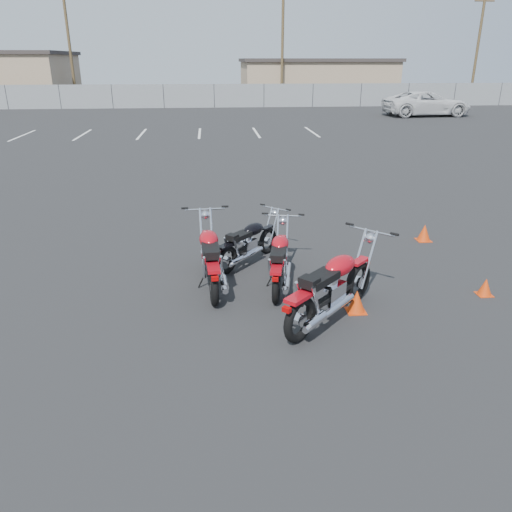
{
  "coord_description": "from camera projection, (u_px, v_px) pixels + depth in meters",
  "views": [
    {
      "loc": [
        -0.49,
        -6.89,
        3.62
      ],
      "look_at": [
        0.2,
        0.6,
        0.65
      ],
      "focal_mm": 35.0,
      "sensor_mm": 36.0,
      "label": 1
    }
  ],
  "objects": [
    {
      "name": "motorcycle_front_red",
      "position": [
        211.0,
        258.0,
        8.42
      ],
      "size": [
        0.87,
        2.25,
        1.1
      ],
      "color": "black",
      "rests_on": "ground"
    },
    {
      "name": "training_cone_far",
      "position": [
        485.0,
        287.0,
        8.19
      ],
      "size": [
        0.24,
        0.24,
        0.29
      ],
      "color": "red",
      "rests_on": "ground"
    },
    {
      "name": "training_cone_near",
      "position": [
        424.0,
        233.0,
        10.64
      ],
      "size": [
        0.3,
        0.3,
        0.35
      ],
      "color": "red",
      "rests_on": "ground"
    },
    {
      "name": "white_van",
      "position": [
        428.0,
        96.0,
        33.81
      ],
      "size": [
        3.1,
        6.9,
        2.57
      ],
      "primitive_type": "imported",
      "rotation": [
        0.0,
        0.0,
        1.63
      ],
      "color": "silver",
      "rests_on": "ground"
    },
    {
      "name": "utility_pole_d",
      "position": [
        478.0,
        47.0,
        45.12
      ],
      "size": [
        1.8,
        0.24,
        9.0
      ],
      "color": "#483821",
      "rests_on": "ground"
    },
    {
      "name": "motorcycle_second_black",
      "position": [
        249.0,
        242.0,
        9.37
      ],
      "size": [
        1.5,
        1.63,
        0.91
      ],
      "color": "black",
      "rests_on": "ground"
    },
    {
      "name": "parking_line_stripes",
      "position": [
        171.0,
        134.0,
        26.06
      ],
      "size": [
        15.12,
        4.0,
        0.01
      ],
      "color": "silver",
      "rests_on": "ground"
    },
    {
      "name": "utility_pole_b",
      "position": [
        70.0,
        46.0,
        42.06
      ],
      "size": [
        1.8,
        0.24,
        9.0
      ],
      "color": "#483821",
      "rests_on": "ground"
    },
    {
      "name": "chainlink_fence",
      "position": [
        214.0,
        96.0,
        39.84
      ],
      "size": [
        80.06,
        0.06,
        1.8
      ],
      "color": "slate",
      "rests_on": "ground"
    },
    {
      "name": "motorcycle_rear_red",
      "position": [
        332.0,
        288.0,
        7.26
      ],
      "size": [
        1.98,
        1.99,
        1.15
      ],
      "color": "black",
      "rests_on": "ground"
    },
    {
      "name": "ground",
      "position": [
        247.0,
        309.0,
        7.75
      ],
      "size": [
        120.0,
        120.0,
        0.0
      ],
      "primitive_type": "plane",
      "color": "black",
      "rests_on": "ground"
    },
    {
      "name": "training_cone_extra",
      "position": [
        357.0,
        301.0,
        7.63
      ],
      "size": [
        0.29,
        0.29,
        0.35
      ],
      "color": "red",
      "rests_on": "ground"
    },
    {
      "name": "motorcycle_third_red",
      "position": [
        280.0,
        260.0,
        8.44
      ],
      "size": [
        0.85,
        2.03,
        1.0
      ],
      "color": "black",
      "rests_on": "ground"
    },
    {
      "name": "tan_building_east",
      "position": [
        315.0,
        79.0,
        48.67
      ],
      "size": [
        14.4,
        9.4,
        3.7
      ],
      "color": "tan",
      "rests_on": "ground"
    },
    {
      "name": "utility_pole_c",
      "position": [
        282.0,
        46.0,
        42.66
      ],
      "size": [
        1.8,
        0.24,
        9.0
      ],
      "color": "#483821",
      "rests_on": "ground"
    }
  ]
}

